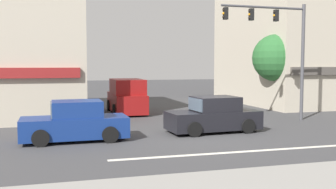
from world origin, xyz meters
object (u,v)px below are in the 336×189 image
object	(u,v)px
utility_pole_far_right	(273,50)
street_tree	(276,58)
utility_pole_near_left	(35,46)
sedan_waiting_far	(75,123)
traffic_light_mast	(282,40)
van_approaching_near	(127,97)
sedan_crossing_leftbound	(214,116)

from	to	relation	value
utility_pole_far_right	street_tree	bearing A→B (deg)	-112.69
street_tree	utility_pole_near_left	xyz separation A→B (m)	(-14.89, -1.54, 0.50)
sedan_waiting_far	street_tree	bearing A→B (deg)	28.53
sedan_waiting_far	utility_pole_near_left	bearing A→B (deg)	107.09
sedan_waiting_far	utility_pole_far_right	bearing A→B (deg)	31.54
street_tree	utility_pole_near_left	distance (m)	14.98
utility_pole_far_right	utility_pole_near_left	bearing A→B (deg)	-169.76
street_tree	utility_pole_near_left	bearing A→B (deg)	-174.10
utility_pole_far_right	traffic_light_mast	world-z (taller)	utility_pole_far_right
street_tree	traffic_light_mast	world-z (taller)	traffic_light_mast
street_tree	van_approaching_near	xyz separation A→B (m)	(-9.70, 1.05, -2.42)
street_tree	van_approaching_near	world-z (taller)	street_tree
traffic_light_mast	van_approaching_near	xyz separation A→B (m)	(-7.32, 5.52, -3.30)
utility_pole_far_right	sedan_waiting_far	world-z (taller)	utility_pole_far_right
sedan_crossing_leftbound	sedan_waiting_far	bearing A→B (deg)	-176.15
utility_pole_near_left	sedan_waiting_far	distance (m)	6.70
utility_pole_near_left	utility_pole_far_right	world-z (taller)	utility_pole_far_right
street_tree	traffic_light_mast	size ratio (longest dim) A/B	0.81
street_tree	utility_pole_far_right	xyz separation A→B (m)	(0.52, 1.24, 0.57)
utility_pole_far_right	traffic_light_mast	size ratio (longest dim) A/B	1.24
street_tree	sedan_crossing_leftbound	xyz separation A→B (m)	(-7.15, -6.75, -2.72)
traffic_light_mast	sedan_crossing_leftbound	xyz separation A→B (m)	(-4.77, -2.28, -3.59)
traffic_light_mast	van_approaching_near	size ratio (longest dim) A/B	1.34
street_tree	utility_pole_near_left	world-z (taller)	utility_pole_near_left
utility_pole_far_right	sedan_crossing_leftbound	distance (m)	11.56
utility_pole_near_left	sedan_crossing_leftbound	size ratio (longest dim) A/B	1.80
street_tree	sedan_crossing_leftbound	size ratio (longest dim) A/B	1.19
sedan_crossing_leftbound	sedan_waiting_far	world-z (taller)	same
van_approaching_near	sedan_waiting_far	bearing A→B (deg)	-112.88
traffic_light_mast	sedan_crossing_leftbound	distance (m)	6.39
utility_pole_far_right	sedan_crossing_leftbound	world-z (taller)	utility_pole_far_right
street_tree	van_approaching_near	bearing A→B (deg)	173.82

